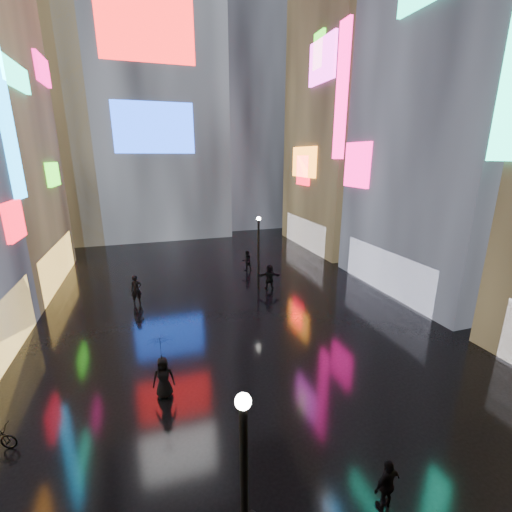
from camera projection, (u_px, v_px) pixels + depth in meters
name	position (u px, v px, depth m)	size (l,w,h in m)	color
ground	(221.00, 294.00, 23.70)	(140.00, 140.00, 0.00)	black
building_right_mid	(474.00, 60.00, 21.43)	(10.28, 13.70, 30.00)	black
building_right_far	(355.00, 106.00, 33.59)	(10.28, 12.00, 28.00)	black
tower_main	(146.00, 48.00, 38.86)	(16.00, 14.20, 42.00)	black
tower_flank_right	(243.00, 95.00, 45.34)	(12.00, 12.00, 34.00)	black
tower_flank_left	(44.00, 119.00, 36.09)	(10.00, 10.00, 26.00)	black
lamp_near	(244.00, 493.00, 6.61)	(0.30, 0.30, 5.20)	black
lamp_far	(259.00, 248.00, 24.29)	(0.30, 0.30, 5.20)	black
pedestrian_3	(387.00, 484.00, 9.13)	(0.90, 0.38, 1.54)	black
pedestrian_4	(164.00, 378.00, 13.40)	(0.84, 0.55, 1.73)	black
pedestrian_5	(269.00, 277.00, 24.46)	(1.67, 0.53, 1.80)	black
pedestrian_6	(136.00, 290.00, 21.97)	(0.69, 0.45, 1.89)	black
pedestrian_7	(247.00, 261.00, 28.50)	(0.82, 0.64, 1.68)	black
umbrella_2	(161.00, 348.00, 13.02)	(1.01, 1.03, 0.93)	black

